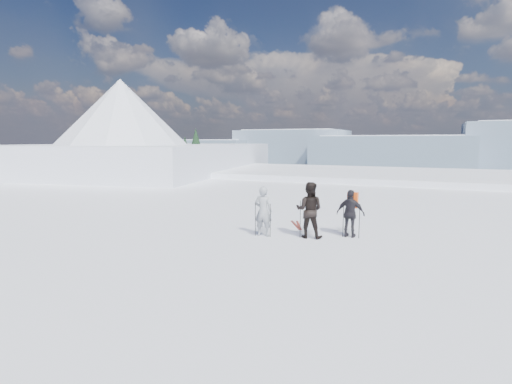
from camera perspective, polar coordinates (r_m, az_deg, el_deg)
lake_basin at (r=40.89m, az=18.13°, el=-7.09°), size 820.00×820.00×71.62m
far_mountain_range at (r=465.10m, az=27.41°, el=5.22°), size 770.00×110.00×53.00m
near_ridge at (r=49.79m, az=-13.81°, el=-0.86°), size 31.37×35.68×25.62m
skier_grey at (r=14.42m, az=1.03°, el=-2.77°), size 0.69×0.48×1.81m
skier_dark at (r=14.26m, az=7.62°, el=-2.57°), size 1.05×0.86×2.00m
skier_pack at (r=14.63m, az=13.35°, el=-3.02°), size 1.03×0.48×1.71m
backpack at (r=14.71m, az=13.73°, el=1.49°), size 0.38×0.23×0.56m
ski_poles at (r=14.35m, az=7.41°, el=-3.97°), size 3.53×1.19×1.37m
skis_loose at (r=16.42m, az=5.89°, el=-4.73°), size 0.98×1.60×0.03m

